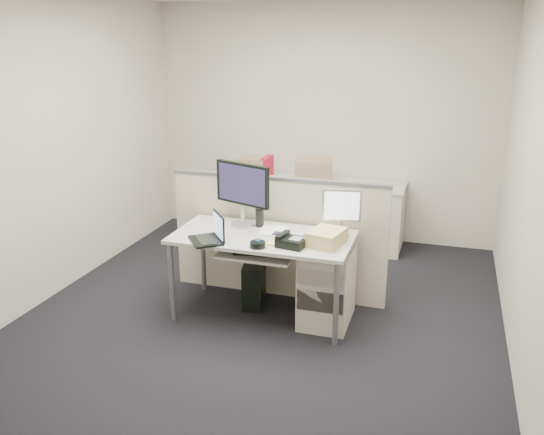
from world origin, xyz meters
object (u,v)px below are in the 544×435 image
(monitor_main, at_px, (243,195))
(desk, at_px, (263,243))
(laptop, at_px, (205,228))
(desk_phone, at_px, (292,242))

(monitor_main, bearing_deg, desk, -19.36)
(laptop, xyz_separation_m, desk_phone, (0.70, 0.10, -0.08))
(desk, height_order, laptop, laptop)
(monitor_main, bearing_deg, laptop, -86.38)
(desk, bearing_deg, monitor_main, 140.42)
(laptop, distance_m, desk_phone, 0.71)
(desk, height_order, desk_phone, desk_phone)
(desk_phone, bearing_deg, desk, 158.58)
(desk, bearing_deg, desk_phone, -30.96)
(monitor_main, xyz_separation_m, desk_phone, (0.55, -0.39, -0.24))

